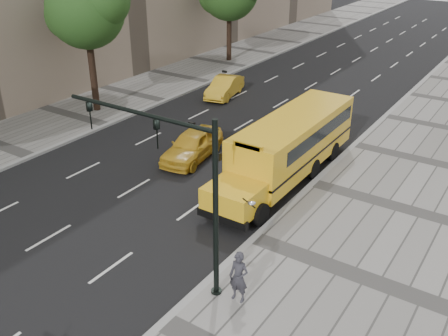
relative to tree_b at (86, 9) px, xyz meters
The scene contains 11 objects.
ground 12.47m from the tree_b, ahead, with size 140.00×140.00×0.00m, color black.
sidewalk_museum 23.42m from the tree_b, ahead, with size 12.00×140.00×0.15m, color gray.
sidewalk_far 6.83m from the tree_b, 109.59° to the right, with size 6.00×140.00×0.15m, color gray.
curb_museum 17.76m from the tree_b, ahead, with size 0.30×140.00×0.15m, color gray.
curb_far 7.22m from the tree_b, 34.63° to the right, with size 0.30×140.00×0.15m, color gray.
tree_b is the anchor object (origin of this frame).
school_bus 15.74m from the tree_b, ahead, with size 2.96×11.56×3.19m.
taxi_near 11.62m from the tree_b, 13.97° to the right, with size 1.85×4.59×1.56m, color gold.
taxi_far 10.88m from the tree_b, 54.80° to the left, with size 1.52×4.35×1.43m, color gold.
pedestrian 21.51m from the tree_b, 30.93° to the right, with size 0.67×0.44×1.84m, color #2F2E36.
traffic_signal 19.14m from the tree_b, 34.68° to the right, with size 6.18×0.36×6.40m.
Camera 1 is at (14.18, -20.07, 11.41)m, focal length 40.00 mm.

